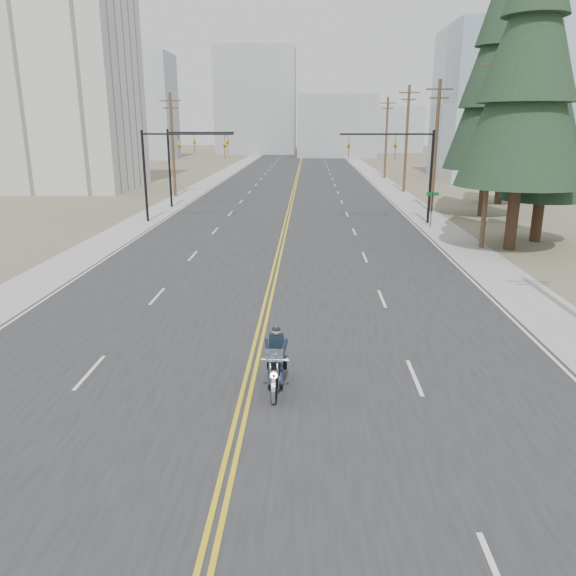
{
  "coord_description": "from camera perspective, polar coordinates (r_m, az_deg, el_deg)",
  "views": [
    {
      "loc": [
        1.73,
        -11.7,
        7.41
      ],
      "look_at": [
        1.0,
        8.14,
        1.6
      ],
      "focal_mm": 35.0,
      "sensor_mm": 36.0,
      "label": 1
    }
  ],
  "objects": [
    {
      "name": "traffic_mast_far",
      "position": [
        52.93,
        -10.21,
        13.31
      ],
      "size": [
        6.1,
        0.26,
        7.0
      ],
      "color": "black",
      "rests_on": "ground"
    },
    {
      "name": "ground_plane",
      "position": [
        13.96,
        -5.55,
        -15.85
      ],
      "size": [
        400.0,
        400.0,
        0.0
      ],
      "primitive_type": "plane",
      "color": "#776D56",
      "rests_on": "ground"
    },
    {
      "name": "conifer_mid",
      "position": [
        39.77,
        25.07,
        15.42
      ],
      "size": [
        5.1,
        5.1,
        13.61
      ],
      "rotation": [
        0.0,
        0.0,
        0.03
      ],
      "color": "#382619",
      "rests_on": "ground"
    },
    {
      "name": "haze_bldg_c",
      "position": [
        127.58,
        20.4,
        16.05
      ],
      "size": [
        16.0,
        12.0,
        18.0
      ],
      "primitive_type": "cube",
      "color": "#B7BCC6",
      "rests_on": "ground"
    },
    {
      "name": "conifer_tall",
      "position": [
        49.86,
        20.3,
        19.7
      ],
      "size": [
        7.0,
        7.0,
        19.46
      ],
      "rotation": [
        0.0,
        0.0,
        -0.17
      ],
      "color": "#382619",
      "rests_on": "ground"
    },
    {
      "name": "utility_pole_c",
      "position": [
        50.88,
        14.77,
        13.9
      ],
      "size": [
        2.2,
        0.3,
        11.0
      ],
      "color": "brown",
      "rests_on": "ground"
    },
    {
      "name": "traffic_mast_right",
      "position": [
        44.36,
        11.81,
        12.78
      ],
      "size": [
        7.1,
        0.26,
        7.0
      ],
      "color": "black",
      "rests_on": "ground"
    },
    {
      "name": "haze_bldg_f",
      "position": [
        150.85,
        -18.66,
        15.72
      ],
      "size": [
        12.0,
        12.0,
        16.0
      ],
      "primitive_type": "cube",
      "color": "#ADB2B7",
      "rests_on": "ground"
    },
    {
      "name": "traffic_mast_left",
      "position": [
        45.06,
        -11.94,
        12.82
      ],
      "size": [
        7.1,
        0.26,
        7.0
      ],
      "color": "black",
      "rests_on": "ground"
    },
    {
      "name": "glass_building",
      "position": [
        87.16,
        23.48,
        16.73
      ],
      "size": [
        24.0,
        16.0,
        20.0
      ],
      "primitive_type": "cube",
      "color": "#9EB5CC",
      "rests_on": "ground"
    },
    {
      "name": "haze_bldg_a",
      "position": [
        131.96,
        -14.73,
        17.36
      ],
      "size": [
        14.0,
        12.0,
        22.0
      ],
      "primitive_type": "cube",
      "color": "#B7BCC6",
      "rests_on": "ground"
    },
    {
      "name": "haze_bldg_d",
      "position": [
        152.42,
        -3.22,
        18.39
      ],
      "size": [
        20.0,
        15.0,
        26.0
      ],
      "primitive_type": "cube",
      "color": "#ADB2B7",
      "rests_on": "ground"
    },
    {
      "name": "sidewalk_left",
      "position": [
        83.09,
        -7.19,
        11.07
      ],
      "size": [
        3.0,
        200.0,
        0.01
      ],
      "primitive_type": "cube",
      "color": "#A5A5A0",
      "rests_on": "ground"
    },
    {
      "name": "road",
      "position": [
        82.05,
        0.91,
        11.13
      ],
      "size": [
        20.0,
        200.0,
        0.01
      ],
      "primitive_type": "cube",
      "color": "#303033",
      "rests_on": "ground"
    },
    {
      "name": "haze_bldg_b",
      "position": [
        136.84,
        4.93,
        16.08
      ],
      "size": [
        18.0,
        14.0,
        14.0
      ],
      "primitive_type": "cube",
      "color": "#ADB2B7",
      "rests_on": "ground"
    },
    {
      "name": "utility_pole_e",
      "position": [
        82.42,
        9.96,
        14.91
      ],
      "size": [
        2.2,
        0.3,
        11.0
      ],
      "color": "brown",
      "rests_on": "ground"
    },
    {
      "name": "motorcyclist",
      "position": [
        16.23,
        -1.25,
        -7.33
      ],
      "size": [
        0.99,
        2.31,
        1.8
      ],
      "primitive_type": null,
      "rotation": [
        0.0,
        0.0,
        3.14
      ],
      "color": "black",
      "rests_on": "ground"
    },
    {
      "name": "apartment_block",
      "position": [
        73.42,
        -23.43,
        21.0
      ],
      "size": [
        18.0,
        14.0,
        30.0
      ],
      "primitive_type": "cube",
      "color": "silver",
      "rests_on": "ground"
    },
    {
      "name": "utility_pole_b",
      "position": [
        36.36,
        19.88,
        13.13
      ],
      "size": [
        2.2,
        0.3,
        11.5
      ],
      "color": "brown",
      "rests_on": "ground"
    },
    {
      "name": "utility_pole_d",
      "position": [
        65.6,
        11.96,
        14.72
      ],
      "size": [
        2.2,
        0.3,
        11.5
      ],
      "color": "brown",
      "rests_on": "ground"
    },
    {
      "name": "sidewalk_right",
      "position": [
        82.61,
        9.06,
        10.97
      ],
      "size": [
        3.0,
        200.0,
        0.01
      ],
      "primitive_type": "cube",
      "color": "#A5A5A0",
      "rests_on": "ground"
    },
    {
      "name": "street_sign",
      "position": [
        43.04,
        14.41,
        8.32
      ],
      "size": [
        0.9,
        0.06,
        2.62
      ],
      "color": "black",
      "rests_on": "ground"
    },
    {
      "name": "conifer_far",
      "position": [
        58.16,
        21.4,
        16.48
      ],
      "size": [
        5.64,
        5.64,
        15.11
      ],
      "rotation": [
        0.0,
        0.0,
        -0.4
      ],
      "color": "#382619",
      "rests_on": "ground"
    },
    {
      "name": "utility_pole_left",
      "position": [
        61.4,
        -11.65,
        14.18
      ],
      "size": [
        2.2,
        0.3,
        10.5
      ],
      "color": "brown",
      "rests_on": "ground"
    },
    {
      "name": "conifer_near",
      "position": [
        36.65,
        23.43,
        20.82
      ],
      "size": [
        7.3,
        7.3,
        19.31
      ],
      "rotation": [
        0.0,
        0.0,
        -0.0
      ],
      "color": "#382619",
      "rests_on": "ground"
    },
    {
      "name": "haze_bldg_e",
      "position": [
        163.37,
        10.7,
        15.54
      ],
      "size": [
        14.0,
        14.0,
        12.0
      ],
      "primitive_type": "cube",
      "color": "#B7BCC6",
      "rests_on": "ground"
    }
  ]
}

